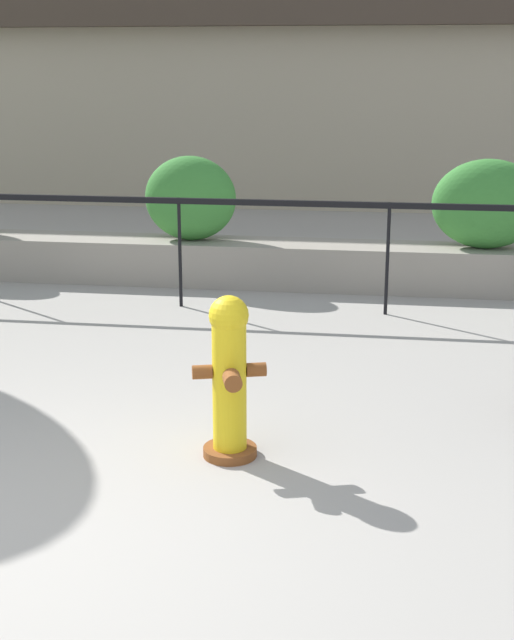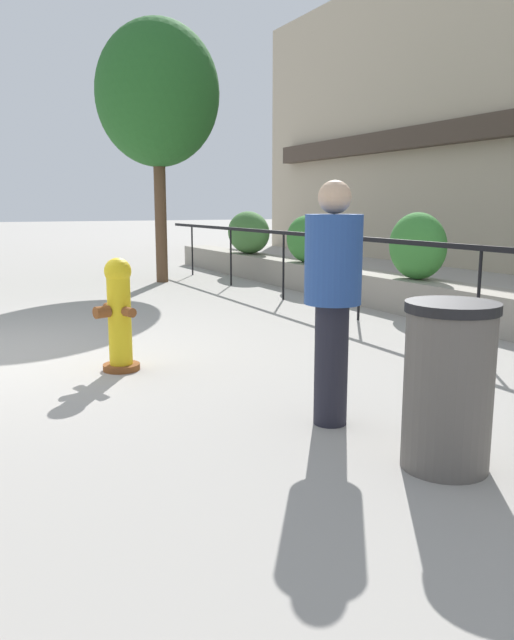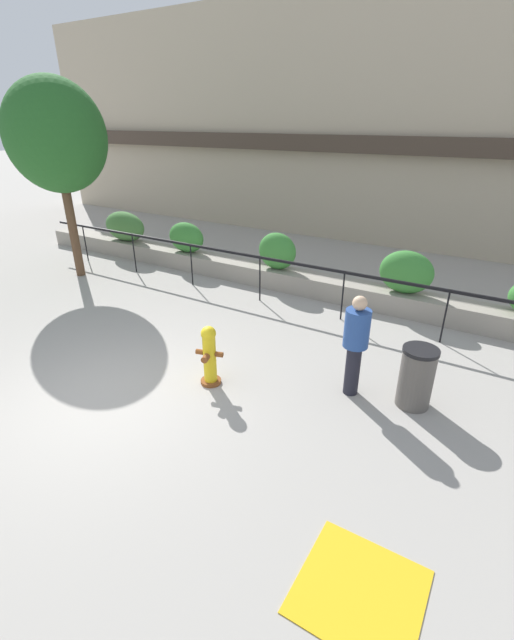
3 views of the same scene
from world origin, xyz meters
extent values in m
plane|color=#9E9991|center=(0.00, 0.00, 0.00)|extent=(120.00, 120.00, 0.00)
cube|color=tan|center=(0.00, 12.00, 4.00)|extent=(30.00, 1.00, 8.00)
cube|color=#3F3328|center=(0.00, 11.32, 3.36)|extent=(27.00, 0.36, 0.56)
cube|color=gray|center=(0.00, 6.00, 0.25)|extent=(18.00, 0.70, 0.50)
cube|color=black|center=(0.00, 4.90, 1.12)|extent=(15.00, 0.05, 0.06)
cylinder|color=black|center=(-6.43, 4.90, 0.57)|extent=(0.04, 0.04, 1.15)
cylinder|color=black|center=(-4.29, 4.90, 0.57)|extent=(0.04, 0.04, 1.15)
cylinder|color=black|center=(-2.14, 4.90, 0.57)|extent=(0.04, 0.04, 1.15)
cylinder|color=black|center=(0.00, 4.90, 0.57)|extent=(0.04, 0.04, 1.15)
cylinder|color=black|center=(2.14, 4.90, 0.57)|extent=(0.04, 0.04, 1.15)
cylinder|color=black|center=(4.29, 4.90, 0.57)|extent=(0.04, 0.04, 1.15)
ellipsoid|color=#427538|center=(-5.77, 6.00, 0.97)|extent=(1.59, 0.70, 0.94)
ellipsoid|color=#387F33|center=(-3.21, 6.00, 0.94)|extent=(1.21, 0.59, 0.89)
ellipsoid|color=#387F33|center=(-0.13, 6.00, 0.98)|extent=(1.06, 0.58, 0.97)
ellipsoid|color=#387F33|center=(3.20, 6.00, 0.99)|extent=(1.21, 0.61, 0.98)
cylinder|color=brown|center=(1.17, 1.29, 0.03)|extent=(0.44, 0.44, 0.06)
cylinder|color=gold|center=(1.17, 1.29, 0.48)|extent=(0.27, 0.27, 0.85)
sphere|color=gold|center=(1.17, 1.29, 0.95)|extent=(0.25, 0.25, 0.25)
cylinder|color=brown|center=(1.22, 1.11, 0.59)|extent=(0.15, 0.17, 0.11)
cylinder|color=brown|center=(1.01, 1.24, 0.59)|extent=(0.15, 0.12, 0.09)
cylinder|color=brown|center=(1.34, 1.34, 0.59)|extent=(0.15, 0.12, 0.09)
cylinder|color=brown|center=(-5.47, 3.87, 1.30)|extent=(0.24, 0.24, 2.60)
ellipsoid|color=#235B23|center=(-5.47, 3.87, 3.74)|extent=(2.68, 2.42, 2.82)
cylinder|color=black|center=(3.33, 2.26, 0.44)|extent=(0.34, 0.34, 0.88)
cylinder|color=#26478C|center=(3.33, 2.26, 1.19)|extent=(0.56, 0.56, 0.62)
sphere|color=#D6AD89|center=(3.33, 2.26, 1.61)|extent=(0.23, 0.23, 0.23)
cube|color=gold|center=(4.57, -0.88, 0.01)|extent=(1.16, 1.16, 0.01)
cylinder|color=#56514C|center=(4.29, 2.45, 0.47)|extent=(0.52, 0.52, 0.95)
cylinder|color=black|center=(4.29, 2.45, 0.98)|extent=(0.55, 0.55, 0.06)
camera|label=1|loc=(2.13, -3.98, 2.46)|focal=50.00mm
camera|label=2|loc=(6.96, -0.15, 1.55)|focal=35.00mm
camera|label=3|loc=(5.07, -3.63, 4.14)|focal=24.00mm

